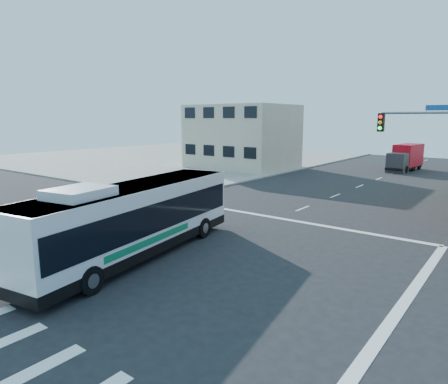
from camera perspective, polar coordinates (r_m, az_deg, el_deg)
The scene contains 6 objects.
ground at distance 18.62m, azimuth -7.18°, elevation -9.44°, with size 120.00×120.00×0.00m, color black.
sidewalk_nw at distance 67.31m, azimuth -7.61°, elevation 5.05°, with size 50.00×50.00×0.15m, color gray.
building_west at distance 51.63m, azimuth 2.65°, elevation 7.89°, with size 12.06×10.06×8.00m.
signal_mast_ne at distance 23.30m, azimuth 29.35°, elevation 5.85°, with size 7.91×1.13×8.07m.
transit_bus at distance 18.72m, azimuth -12.64°, elevation -3.70°, with size 4.72×12.79×3.71m.
box_truck at distance 53.67m, azimuth 24.48°, elevation 4.43°, with size 2.77×7.29×3.20m.
Camera 1 is at (12.36, -12.41, 6.31)m, focal length 32.00 mm.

